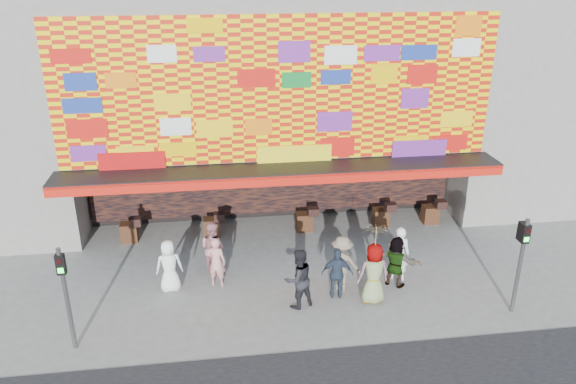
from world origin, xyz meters
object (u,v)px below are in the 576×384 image
ped_f (396,262)px  ped_c (298,279)px  signal_left (65,288)px  ped_d (342,263)px  ped_i (213,248)px  ped_g (374,274)px  ped_e (337,274)px  ped_a (169,266)px  ped_h (399,253)px  ped_b (216,262)px  parasol (376,239)px  signal_right (521,256)px

ped_f → ped_c: bearing=52.4°
signal_left → ped_c: bearing=10.3°
signal_left → ped_d: signal_left is taller
ped_c → ped_i: (-2.47, 2.32, -0.03)m
ped_c → ped_g: size_ratio=0.97×
ped_c → ped_e: (1.24, 0.32, -0.12)m
ped_a → ped_h: bearing=171.3°
ped_d → ped_g: bearing=150.1°
ped_g → ped_i: size_ratio=1.07×
ped_e → ped_b: bearing=-6.4°
ped_f → parasol: 1.78m
signal_right → ped_a: bearing=165.8°
ped_f → parasol: (-0.95, -0.81, 1.27)m
parasol → ped_h: bearing=44.9°
ped_f → ped_h: 0.41m
ped_b → ped_g: ped_g is taller
signal_right → ped_a: size_ratio=1.76×
ped_a → ped_g: (6.07, -1.48, 0.11)m
ped_d → ped_f: (1.73, -0.01, -0.06)m
signal_left → ped_c: (6.20, 1.12, -0.92)m
ped_c → signal_right: bearing=146.9°
parasol → ped_e: bearing=159.3°
ped_f → ped_e: bearing=51.5°
ped_d → ped_a: bearing=9.6°
ped_b → ped_i: size_ratio=0.92×
ped_c → ped_g: bearing=155.7°
signal_right → ped_e: 5.27m
signal_left → ped_e: (7.44, 1.44, -1.04)m
signal_right → ped_c: bearing=169.7°
ped_b → ped_f: size_ratio=0.99×
ped_h → ped_a: bearing=21.4°
ped_b → ped_i: bearing=-66.1°
ped_e → signal_right: bearing=175.3°
ped_d → ped_g: 1.13m
ped_a → ped_h: (7.23, -0.32, 0.07)m
ped_g → parasol: 1.15m
ped_g → ped_a: bearing=-17.0°
ped_d → ped_i: (-3.95, 1.56, 0.00)m
ped_c → ped_g: ped_g is taller
ped_a → ped_h: ped_h is taller
ped_e → ped_g: 1.09m
signal_left → ped_g: (8.45, 1.06, -0.90)m
signal_right → signal_left: bearing=180.0°
ped_d → ped_e: (-0.23, -0.44, -0.08)m
ped_c → ped_e: bearing=171.7°
ped_a → ped_i: (1.34, 0.91, 0.05)m
ped_d → ped_f: bearing=-163.7°
ped_i → ped_d: bearing=-159.2°
signal_left → ped_h: 9.91m
ped_d → signal_right: bearing=174.9°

